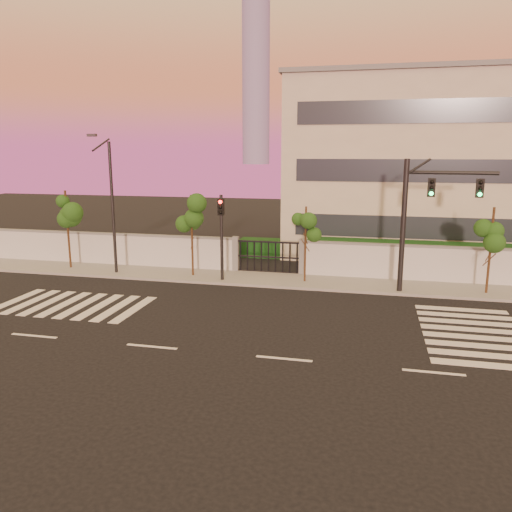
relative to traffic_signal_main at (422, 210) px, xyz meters
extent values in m
plane|color=black|center=(-5.23, -9.46, -4.30)|extent=(120.00, 120.00, 0.00)
cube|color=gray|center=(-5.23, 1.04, -4.23)|extent=(60.00, 3.00, 0.15)
cube|color=silver|center=(-22.73, 2.54, -3.30)|extent=(25.00, 0.30, 2.00)
cube|color=slate|center=(-22.73, 2.54, -2.24)|extent=(25.00, 0.36, 0.12)
cube|color=slate|center=(-10.23, 2.54, -3.20)|extent=(0.35, 0.35, 2.20)
cube|color=slate|center=(-6.23, 2.54, -3.20)|extent=(0.35, 0.35, 2.20)
cube|color=black|center=(3.77, 5.04, -3.40)|extent=(20.00, 2.00, 1.80)
cube|color=black|center=(-21.23, 5.04, -3.60)|extent=(12.00, 1.80, 1.40)
cube|color=black|center=(-8.23, 7.54, -3.70)|extent=(6.00, 1.50, 1.20)
cube|color=#BFB6A2|center=(3.77, 12.54, 1.70)|extent=(24.00, 12.00, 12.00)
cube|color=#262D38|center=(3.77, 6.52, -1.80)|extent=(22.00, 0.08, 1.40)
cube|color=#262D38|center=(3.77, 6.52, 1.70)|extent=(22.00, 0.08, 1.40)
cube|color=#262D38|center=(3.77, 6.52, 5.20)|extent=(22.00, 0.08, 1.40)
cube|color=slate|center=(3.77, 12.54, 7.80)|extent=(24.40, 12.40, 0.30)
cylinder|color=slate|center=(-70.23, 270.54, 50.70)|extent=(16.00, 16.00, 110.00)
cube|color=silver|center=(-19.23, -5.46, -4.29)|extent=(0.50, 4.00, 0.02)
cube|color=silver|center=(-18.33, -5.46, -4.29)|extent=(0.50, 4.00, 0.02)
cube|color=silver|center=(-17.43, -5.46, -4.29)|extent=(0.50, 4.00, 0.02)
cube|color=silver|center=(-16.53, -5.46, -4.29)|extent=(0.50, 4.00, 0.02)
cube|color=silver|center=(-15.63, -5.46, -4.29)|extent=(0.50, 4.00, 0.02)
cube|color=silver|center=(-14.73, -5.46, -4.29)|extent=(0.50, 4.00, 0.02)
cube|color=silver|center=(-13.83, -5.46, -4.29)|extent=(0.50, 4.00, 0.02)
cube|color=silver|center=(-12.93, -5.46, -4.29)|extent=(0.50, 4.00, 0.02)
cube|color=silver|center=(1.77, -8.46, -4.29)|extent=(4.00, 0.50, 0.02)
cube|color=silver|center=(1.77, -7.56, -4.29)|extent=(4.00, 0.50, 0.02)
cube|color=silver|center=(1.77, -6.66, -4.29)|extent=(4.00, 0.50, 0.02)
cube|color=silver|center=(1.77, -5.76, -4.29)|extent=(4.00, 0.50, 0.02)
cube|color=silver|center=(1.77, -4.86, -4.29)|extent=(4.00, 0.50, 0.02)
cube|color=silver|center=(1.77, -3.96, -4.29)|extent=(4.00, 0.50, 0.02)
cube|color=silver|center=(1.77, -3.06, -4.29)|extent=(4.00, 0.50, 0.02)
cube|color=silver|center=(1.77, -2.16, -4.29)|extent=(4.00, 0.50, 0.02)
cube|color=silver|center=(-15.23, -9.46, -4.29)|extent=(2.00, 0.15, 0.01)
cube|color=silver|center=(-10.23, -9.46, -4.29)|extent=(2.00, 0.15, 0.01)
cube|color=silver|center=(-5.23, -9.46, -4.29)|extent=(2.00, 0.15, 0.01)
cube|color=silver|center=(-0.23, -9.46, -4.29)|extent=(2.00, 0.15, 0.01)
cylinder|color=#382314|center=(-20.36, 1.00, -1.87)|extent=(0.13, 0.13, 4.87)
sphere|color=#1C4E16|center=(-20.36, 1.00, -0.41)|extent=(1.22, 1.22, 1.22)
sphere|color=#1C4E16|center=(-19.98, 1.23, -1.14)|extent=(0.93, 0.93, 0.93)
sphere|color=#1C4E16|center=(-20.70, 0.84, -0.89)|extent=(0.89, 0.89, 0.89)
cylinder|color=#382314|center=(-12.33, 0.83, -1.92)|extent=(0.12, 0.12, 4.77)
sphere|color=#1C4E16|center=(-12.33, 0.83, -0.49)|extent=(1.09, 1.09, 1.09)
sphere|color=#1C4E16|center=(-11.99, 1.03, -1.20)|extent=(0.84, 0.84, 0.84)
sphere|color=#1C4E16|center=(-12.63, 0.68, -0.96)|extent=(0.80, 0.80, 0.80)
cylinder|color=#382314|center=(-5.85, 0.87, -2.17)|extent=(0.11, 0.11, 4.27)
sphere|color=#1C4E16|center=(-5.85, 0.87, -0.89)|extent=(0.98, 0.98, 0.98)
sphere|color=#1C4E16|center=(-5.53, 1.05, -1.53)|extent=(0.75, 0.75, 0.75)
sphere|color=#1C4E16|center=(-6.11, 0.74, -1.32)|extent=(0.71, 0.71, 0.71)
cylinder|color=#382314|center=(3.41, 0.61, -2.06)|extent=(0.12, 0.12, 4.48)
sphere|color=#1C4E16|center=(3.41, 0.61, -0.72)|extent=(1.11, 1.11, 1.11)
sphere|color=#1C4E16|center=(3.76, 0.82, -1.39)|extent=(0.85, 0.85, 0.85)
sphere|color=#1C4E16|center=(3.11, 0.46, -1.17)|extent=(0.81, 0.81, 0.81)
cylinder|color=black|center=(-0.86, 0.01, -0.90)|extent=(0.26, 0.26, 6.81)
cylinder|color=black|center=(1.23, 0.01, 1.85)|extent=(4.16, 0.64, 0.18)
cube|color=black|center=(0.35, -0.04, 1.13)|extent=(0.38, 0.20, 0.99)
sphere|color=#0CF259|center=(0.35, -0.15, 0.82)|extent=(0.22, 0.22, 0.22)
cube|color=black|center=(2.54, -0.04, 1.13)|extent=(0.38, 0.20, 0.99)
sphere|color=#0CF259|center=(2.54, -0.15, 0.82)|extent=(0.22, 0.22, 0.22)
cylinder|color=black|center=(-10.38, 0.19, -1.87)|extent=(0.17, 0.17, 4.86)
cube|color=black|center=(-10.38, 0.14, -0.09)|extent=(0.38, 0.19, 0.97)
sphere|color=red|center=(-10.38, 0.03, 0.21)|extent=(0.22, 0.22, 0.22)
cylinder|color=black|center=(-17.00, 0.49, -0.45)|extent=(0.17, 0.17, 7.70)
cylinder|color=black|center=(-17.00, -0.38, 3.21)|extent=(0.10, 1.84, 0.75)
cube|color=#3F3F44|center=(-17.00, -1.25, 3.69)|extent=(0.48, 0.24, 0.14)
camera|label=1|loc=(-2.54, -25.67, 2.82)|focal=35.00mm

